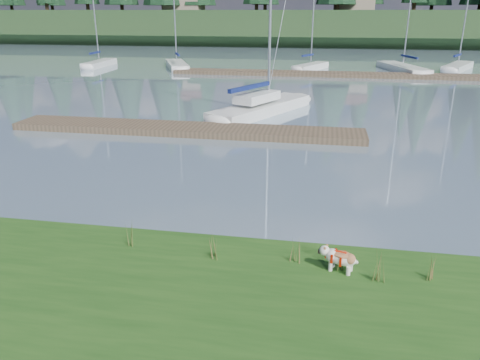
# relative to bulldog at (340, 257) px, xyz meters

# --- Properties ---
(ground) EXTENTS (200.00, 200.00, 0.00)m
(ground) POSITION_rel_bulldog_xyz_m (-2.59, 32.59, -0.64)
(ground) COLOR #7B92A5
(ground) RESTS_ON ground
(ridge) EXTENTS (200.00, 20.00, 5.00)m
(ridge) POSITION_rel_bulldog_xyz_m (-2.59, 75.59, 1.86)
(ridge) COLOR #1C3218
(ridge) RESTS_ON ground
(bulldog) EXTENTS (0.79, 0.46, 0.47)m
(bulldog) POSITION_rel_bulldog_xyz_m (0.00, 0.00, 0.00)
(bulldog) COLOR silver
(bulldog) RESTS_ON bank
(sailboat_main) EXTENTS (5.25, 8.44, 12.35)m
(sailboat_main) POSITION_rel_bulldog_xyz_m (-3.49, 16.83, -0.22)
(sailboat_main) COLOR silver
(sailboat_main) RESTS_ON ground
(dock_near) EXTENTS (16.00, 2.00, 0.30)m
(dock_near) POSITION_rel_bulldog_xyz_m (-6.59, 11.59, -0.49)
(dock_near) COLOR #4C3D2C
(dock_near) RESTS_ON ground
(dock_far) EXTENTS (26.00, 2.20, 0.30)m
(dock_far) POSITION_rel_bulldog_xyz_m (-0.59, 32.59, -0.49)
(dock_far) COLOR #4C3D2C
(dock_far) RESTS_ON ground
(sailboat_bg_0) EXTENTS (1.66, 6.71, 9.80)m
(sailboat_bg_0) POSITION_rel_bulldog_xyz_m (-22.55, 36.28, -0.32)
(sailboat_bg_0) COLOR silver
(sailboat_bg_0) RESTS_ON ground
(sailboat_bg_1) EXTENTS (4.59, 7.99, 11.95)m
(sailboat_bg_1) POSITION_rel_bulldog_xyz_m (-14.85, 36.35, -0.31)
(sailboat_bg_1) COLOR silver
(sailboat_bg_1) RESTS_ON ground
(sailboat_bg_2) EXTENTS (3.55, 6.06, 9.37)m
(sailboat_bg_2) POSITION_rel_bulldog_xyz_m (-1.69, 36.98, -0.31)
(sailboat_bg_2) COLOR silver
(sailboat_bg_2) RESTS_ON ground
(sailboat_bg_3) EXTENTS (4.19, 9.31, 13.32)m
(sailboat_bg_3) POSITION_rel_bulldog_xyz_m (6.15, 37.67, -0.32)
(sailboat_bg_3) COLOR silver
(sailboat_bg_3) RESTS_ON ground
(sailboat_bg_4) EXTENTS (4.56, 7.51, 11.24)m
(sailboat_bg_4) POSITION_rel_bulldog_xyz_m (11.86, 39.59, -0.32)
(sailboat_bg_4) COLOR silver
(sailboat_bg_4) RESTS_ON ground
(weed_0) EXTENTS (0.17, 0.14, 0.52)m
(weed_0) POSITION_rel_bulldog_xyz_m (-2.56, 0.05, -0.08)
(weed_0) COLOR #475B23
(weed_0) RESTS_ON bank
(weed_1) EXTENTS (0.17, 0.14, 0.57)m
(weed_1) POSITION_rel_bulldog_xyz_m (-0.87, 0.19, -0.05)
(weed_1) COLOR #475B23
(weed_1) RESTS_ON bank
(weed_2) EXTENTS (0.17, 0.14, 0.70)m
(weed_2) POSITION_rel_bulldog_xyz_m (0.71, -0.22, 0.00)
(weed_2) COLOR #475B23
(weed_2) RESTS_ON bank
(weed_3) EXTENTS (0.17, 0.14, 0.66)m
(weed_3) POSITION_rel_bulldog_xyz_m (-4.48, 0.24, -0.02)
(weed_3) COLOR #475B23
(weed_3) RESTS_ON bank
(weed_4) EXTENTS (0.17, 0.14, 0.36)m
(weed_4) POSITION_rel_bulldog_xyz_m (0.08, 0.00, -0.14)
(weed_4) COLOR #475B23
(weed_4) RESTS_ON bank
(weed_5) EXTENTS (0.17, 0.14, 0.61)m
(weed_5) POSITION_rel_bulldog_xyz_m (1.74, -0.04, -0.04)
(weed_5) COLOR #475B23
(weed_5) RESTS_ON bank
(mud_lip) EXTENTS (60.00, 0.50, 0.14)m
(mud_lip) POSITION_rel_bulldog_xyz_m (-2.59, 0.99, -0.57)
(mud_lip) COLOR #33281C
(mud_lip) RESTS_ON ground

